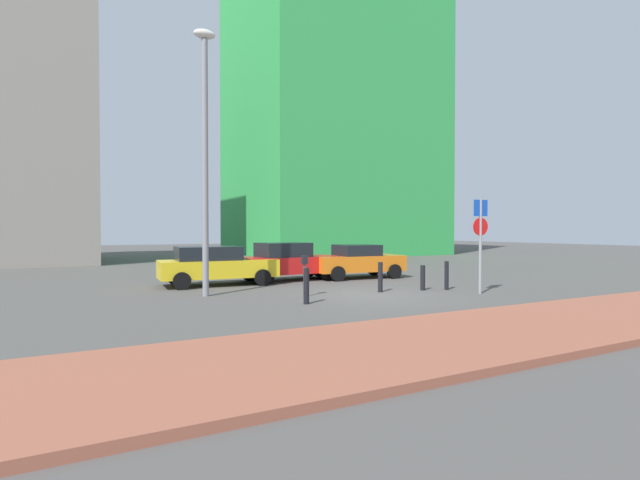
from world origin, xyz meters
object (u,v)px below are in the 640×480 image
parking_sign_post (480,234)px  street_lamp (205,143)px  traffic_bollard_edge (380,277)px  traffic_bollard_far (447,275)px  parking_meter (304,270)px  parked_car_orange (357,261)px  parked_car_yellow (216,265)px  parked_car_red (287,261)px  traffic_bollard_mid (306,286)px  traffic_bollard_near (423,278)px

parking_sign_post → street_lamp: street_lamp is taller
parking_sign_post → traffic_bollard_edge: 3.67m
traffic_bollard_far → parking_meter: bearing=171.1°
parked_car_orange → parked_car_yellow: bearing=177.9°
parked_car_yellow → parking_meter: parked_car_yellow is taller
parked_car_red → traffic_bollard_far: bearing=-55.6°
parking_meter → traffic_bollard_edge: 2.84m
parked_car_red → traffic_bollard_mid: bearing=-109.1°
parked_car_yellow → parking_sign_post: parking_sign_post is taller
street_lamp → parked_car_orange: bearing=19.3°
traffic_bollard_far → traffic_bollard_edge: size_ratio=0.99×
street_lamp → traffic_bollard_far: bearing=-16.7°
parked_car_orange → street_lamp: street_lamp is taller
traffic_bollard_near → traffic_bollard_edge: (-1.63, 0.30, 0.07)m
street_lamp → traffic_bollard_mid: 5.76m
traffic_bollard_near → parked_car_orange: bearing=87.3°
parked_car_red → traffic_bollard_near: 6.02m
parked_car_red → parking_meter: (-1.49, -4.71, 0.05)m
street_lamp → traffic_bollard_edge: street_lamp is taller
traffic_bollard_edge → traffic_bollard_far: bearing=-13.6°
traffic_bollard_mid → parked_car_orange: bearing=46.6°
parked_car_yellow → traffic_bollard_mid: 5.93m
parking_meter → traffic_bollard_edge: parking_meter is taller
traffic_bollard_mid → traffic_bollard_far: 5.93m
parked_car_orange → street_lamp: size_ratio=0.49×
parking_sign_post → street_lamp: bearing=155.9°
parked_car_red → traffic_bollard_far: size_ratio=4.21×
parked_car_red → parking_sign_post: bearing=-59.3°
parked_car_orange → traffic_bollard_far: bearing=-82.9°
parking_meter → street_lamp: bearing=150.2°
traffic_bollard_near → traffic_bollard_mid: (-5.06, -0.86, 0.08)m
parked_car_red → traffic_bollard_edge: bearing=-75.0°
parked_car_yellow → parking_meter: 4.75m
traffic_bollard_near → traffic_bollard_far: (0.85, -0.30, 0.07)m
traffic_bollard_mid → street_lamp: bearing=126.1°
parked_car_yellow → traffic_bollard_edge: 6.48m
parked_car_yellow → parked_car_red: size_ratio=1.05×
traffic_bollard_mid → traffic_bollard_edge: (3.43, 1.16, -0.00)m
traffic_bollard_mid → traffic_bollard_edge: size_ratio=1.01×
traffic_bollard_near → traffic_bollard_edge: size_ratio=0.86×
parked_car_orange → parking_sign_post: parking_sign_post is taller
street_lamp → traffic_bollard_edge: size_ratio=8.26×
parking_meter → traffic_bollard_far: parking_meter is taller
street_lamp → traffic_bollard_near: size_ratio=9.62×
parking_sign_post → traffic_bollard_mid: 6.40m
traffic_bollard_near → traffic_bollard_far: bearing=-19.4°
parked_car_red → parked_car_yellow: bearing=-175.1°
parked_car_red → traffic_bollard_near: bearing=-60.6°
parking_meter → traffic_bollard_edge: bearing=-4.6°
parking_sign_post → traffic_bollard_far: 2.01m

